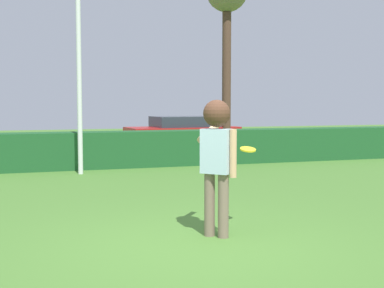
{
  "coord_description": "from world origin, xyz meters",
  "views": [
    {
      "loc": [
        -2.13,
        -6.02,
        1.75
      ],
      "look_at": [
        0.37,
        1.38,
        1.15
      ],
      "focal_mm": 49.68,
      "sensor_mm": 36.0,
      "label": 1
    }
  ],
  "objects_px": {
    "person": "(217,149)",
    "willow_tree": "(227,3)",
    "parked_car_red": "(182,131)",
    "lamppost": "(78,21)",
    "frisbee": "(248,149)"
  },
  "relations": [
    {
      "from": "willow_tree",
      "to": "lamppost",
      "type": "bearing_deg",
      "value": -138.94
    },
    {
      "from": "parked_car_red",
      "to": "person",
      "type": "bearing_deg",
      "value": -105.67
    },
    {
      "from": "parked_car_red",
      "to": "willow_tree",
      "type": "relative_size",
      "value": 0.65
    },
    {
      "from": "frisbee",
      "to": "lamppost",
      "type": "bearing_deg",
      "value": 102.93
    },
    {
      "from": "frisbee",
      "to": "parked_car_red",
      "type": "xyz_separation_m",
      "value": [
        3.04,
        12.57,
        -0.43
      ]
    },
    {
      "from": "person",
      "to": "lamppost",
      "type": "xyz_separation_m",
      "value": [
        -0.95,
        6.84,
        2.58
      ]
    },
    {
      "from": "person",
      "to": "willow_tree",
      "type": "bearing_deg",
      "value": 67.14
    },
    {
      "from": "frisbee",
      "to": "parked_car_red",
      "type": "height_order",
      "value": "parked_car_red"
    },
    {
      "from": "person",
      "to": "willow_tree",
      "type": "relative_size",
      "value": 0.27
    },
    {
      "from": "lamppost",
      "to": "willow_tree",
      "type": "bearing_deg",
      "value": 41.06
    },
    {
      "from": "frisbee",
      "to": "parked_car_red",
      "type": "relative_size",
      "value": 0.05
    },
    {
      "from": "lamppost",
      "to": "person",
      "type": "bearing_deg",
      "value": -82.11
    },
    {
      "from": "lamppost",
      "to": "parked_car_red",
      "type": "xyz_separation_m",
      "value": [
        4.55,
        5.99,
        -3.05
      ]
    },
    {
      "from": "lamppost",
      "to": "willow_tree",
      "type": "distance_m",
      "value": 8.21
    },
    {
      "from": "person",
      "to": "frisbee",
      "type": "xyz_separation_m",
      "value": [
        0.56,
        0.26,
        -0.05
      ]
    }
  ]
}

